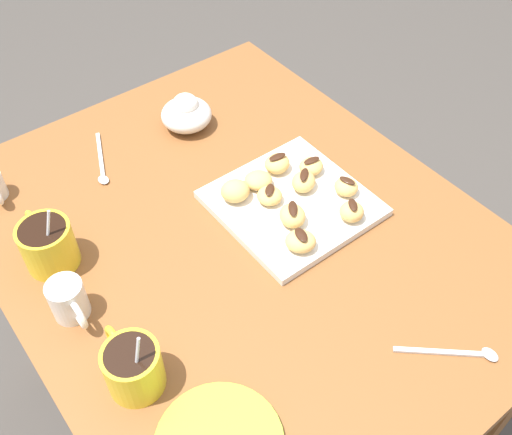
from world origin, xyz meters
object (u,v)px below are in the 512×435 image
(beignet_1, at_px, (311,166))
(beignet_3, at_px, (346,187))
(beignet_0, at_px, (258,180))
(beignet_2, at_px, (277,163))
(coffee_mug_yellow_right, at_px, (47,244))
(ice_cream_bowl, at_px, (186,113))
(dining_table, at_px, (241,273))
(beignet_9, at_px, (235,191))
(beignet_5, at_px, (292,216))
(coffee_mug_yellow_left, at_px, (133,366))
(pastry_plate_square, at_px, (292,203))
(beignet_6, at_px, (270,196))
(cream_pitcher_white, at_px, (68,299))
(beignet_8, at_px, (352,212))
(beignet_4, at_px, (301,241))
(beignet_7, at_px, (304,182))

(beignet_1, xyz_separation_m, beignet_3, (-0.09, -0.01, 0.00))
(beignet_0, height_order, beignet_2, beignet_2)
(coffee_mug_yellow_right, relative_size, ice_cream_bowl, 1.23)
(coffee_mug_yellow_right, bearing_deg, dining_table, -116.31)
(beignet_2, bearing_deg, beignet_9, 96.64)
(beignet_5, bearing_deg, coffee_mug_yellow_left, 103.79)
(pastry_plate_square, bearing_deg, coffee_mug_yellow_right, 69.69)
(dining_table, bearing_deg, coffee_mug_yellow_right, 63.69)
(coffee_mug_yellow_left, height_order, ice_cream_bowl, coffee_mug_yellow_left)
(ice_cream_bowl, bearing_deg, beignet_6, 177.84)
(dining_table, xyz_separation_m, cream_pitcher_white, (0.03, 0.32, 0.16))
(beignet_0, relative_size, beignet_2, 1.03)
(dining_table, relative_size, beignet_2, 19.45)
(beignet_6, bearing_deg, beignet_2, -48.29)
(beignet_9, bearing_deg, beignet_1, -101.29)
(pastry_plate_square, bearing_deg, dining_table, 86.63)
(beignet_0, xyz_separation_m, beignet_1, (-0.03, -0.11, -0.00))
(pastry_plate_square, distance_m, beignet_8, 0.12)
(pastry_plate_square, relative_size, beignet_3, 5.80)
(beignet_4, bearing_deg, beignet_8, -92.03)
(beignet_0, bearing_deg, beignet_3, -133.94)
(dining_table, relative_size, ice_cream_bowl, 9.38)
(beignet_2, height_order, beignet_4, beignet_2)
(beignet_0, relative_size, beignet_8, 1.20)
(ice_cream_bowl, xyz_separation_m, beignet_3, (-0.38, -0.12, -0.00))
(dining_table, xyz_separation_m, pastry_plate_square, (-0.01, -0.12, 0.13))
(pastry_plate_square, height_order, ice_cream_bowl, ice_cream_bowl)
(cream_pitcher_white, relative_size, beignet_2, 1.96)
(pastry_plate_square, distance_m, coffee_mug_yellow_left, 0.45)
(coffee_mug_yellow_right, bearing_deg, beignet_0, -102.13)
(beignet_7, height_order, beignet_8, same)
(pastry_plate_square, bearing_deg, beignet_3, -116.10)
(cream_pitcher_white, bearing_deg, beignet_8, -105.25)
(beignet_1, bearing_deg, dining_table, 98.95)
(dining_table, distance_m, beignet_3, 0.27)
(beignet_4, height_order, beignet_8, beignet_8)
(beignet_7, distance_m, beignet_9, 0.13)
(cream_pitcher_white, relative_size, beignet_8, 2.29)
(ice_cream_bowl, bearing_deg, beignet_2, -167.23)
(coffee_mug_yellow_right, bearing_deg, beignet_7, -107.30)
(beignet_3, bearing_deg, beignet_6, 61.32)
(coffee_mug_yellow_left, bearing_deg, beignet_5, -76.21)
(coffee_mug_yellow_right, distance_m, ice_cream_bowl, 0.43)
(beignet_3, bearing_deg, beignet_4, 107.67)
(beignet_5, xyz_separation_m, beignet_7, (0.06, -0.08, -0.00))
(beignet_1, relative_size, beignet_3, 1.08)
(beignet_1, distance_m, beignet_4, 0.20)
(beignet_3, height_order, beignet_9, beignet_9)
(beignet_1, height_order, beignet_4, beignet_4)
(dining_table, bearing_deg, beignet_6, -78.07)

